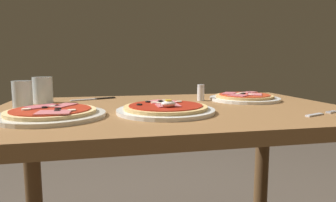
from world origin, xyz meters
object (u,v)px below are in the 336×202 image
at_px(pizza_across_right, 51,113).
at_px(water_glass_near, 43,92).
at_px(dining_table, 173,140).
at_px(pizza_across_left, 244,97).
at_px(water_glass_far, 22,96).
at_px(fork, 320,114).
at_px(pizza_foreground, 166,109).
at_px(salt_shaker, 201,93).
at_px(knife, 97,99).

height_order(pizza_across_right, water_glass_near, water_glass_near).
relative_size(dining_table, pizza_across_left, 4.24).
xyz_separation_m(water_glass_far, fork, (0.92, -0.34, -0.04)).
height_order(pizza_foreground, salt_shaker, salt_shaker).
bearing_deg(fork, pizza_foreground, 163.02).
height_order(water_glass_near, knife, water_glass_near).
relative_size(dining_table, water_glass_far, 12.95).
bearing_deg(water_glass_far, water_glass_near, 68.31).
relative_size(dining_table, water_glass_near, 12.02).
xyz_separation_m(pizza_across_left, salt_shaker, (-0.18, 0.03, 0.02)).
bearing_deg(knife, water_glass_far, -142.64).
relative_size(pizza_across_right, knife, 1.64).
bearing_deg(pizza_across_left, salt_shaker, 172.15).
bearing_deg(salt_shaker, pizza_across_left, -7.85).
distance_m(pizza_foreground, fork, 0.47).
relative_size(water_glass_near, fork, 0.67).
bearing_deg(dining_table, pizza_across_right, -163.67).
height_order(pizza_across_right, water_glass_far, water_glass_far).
distance_m(water_glass_near, salt_shaker, 0.63).
distance_m(pizza_across_left, pizza_across_right, 0.77).
bearing_deg(pizza_across_right, water_glass_near, 104.36).
distance_m(dining_table, salt_shaker, 0.27).
relative_size(pizza_foreground, knife, 1.66).
bearing_deg(salt_shaker, pizza_across_right, -153.80).
relative_size(pizza_foreground, fork, 2.05).
bearing_deg(knife, water_glass_near, -159.88).
bearing_deg(water_glass_far, pizza_foreground, -23.27).
height_order(pizza_across_right, knife, pizza_across_right).
height_order(dining_table, water_glass_far, water_glass_far).
bearing_deg(water_glass_near, dining_table, -24.29).
distance_m(pizza_across_right, knife, 0.42).
bearing_deg(dining_table, pizza_across_left, 20.68).
xyz_separation_m(dining_table, pizza_foreground, (-0.05, -0.10, 0.13)).
bearing_deg(pizza_foreground, water_glass_far, 156.73).
xyz_separation_m(pizza_foreground, water_glass_far, (-0.47, 0.20, 0.03)).
bearing_deg(pizza_foreground, fork, -16.98).
bearing_deg(knife, pizza_across_left, -14.50).
xyz_separation_m(pizza_across_left, pizza_across_right, (-0.73, -0.24, -0.00)).
height_order(dining_table, salt_shaker, salt_shaker).
xyz_separation_m(pizza_foreground, fork, (0.45, -0.14, -0.01)).
bearing_deg(dining_table, fork, -30.89).
relative_size(pizza_across_left, salt_shaker, 4.34).
bearing_deg(water_glass_near, salt_shaker, -5.35).
bearing_deg(salt_shaker, fork, -57.87).
height_order(pizza_foreground, pizza_across_right, pizza_foreground).
xyz_separation_m(fork, knife, (-0.68, 0.53, 0.00)).
bearing_deg(pizza_across_left, dining_table, -159.32).
bearing_deg(pizza_across_right, dining_table, 16.33).
xyz_separation_m(pizza_across_left, water_glass_near, (-0.81, 0.08, 0.03)).
relative_size(pizza_across_left, water_glass_near, 2.83).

